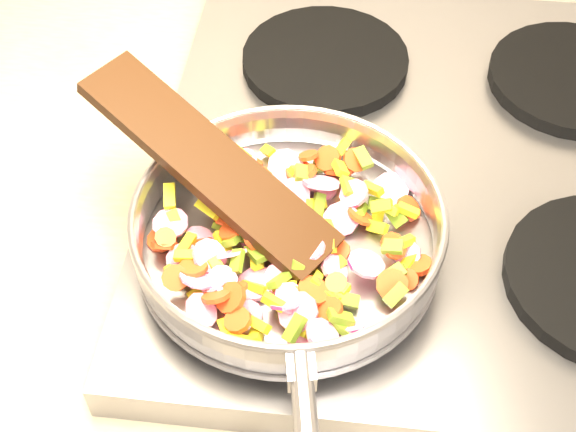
# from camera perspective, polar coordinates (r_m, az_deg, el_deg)

# --- Properties ---
(cooktop) EXTENTS (0.60, 0.60, 0.04)m
(cooktop) POSITION_cam_1_polar(r_m,az_deg,el_deg) (0.85, 11.19, 2.87)
(cooktop) COLOR #939399
(cooktop) RESTS_ON counter_top
(grate_fl) EXTENTS (0.19, 0.19, 0.02)m
(grate_fl) POSITION_cam_1_polar(r_m,az_deg,el_deg) (0.74, 0.81, -2.51)
(grate_fl) COLOR black
(grate_fl) RESTS_ON cooktop
(grate_bl) EXTENTS (0.19, 0.19, 0.02)m
(grate_bl) POSITION_cam_1_polar(r_m,az_deg,el_deg) (0.94, 2.66, 11.01)
(grate_bl) COLOR black
(grate_bl) RESTS_ON cooktop
(grate_br) EXTENTS (0.19, 0.19, 0.02)m
(grate_br) POSITION_cam_1_polar(r_m,az_deg,el_deg) (0.96, 19.70, 9.20)
(grate_br) COLOR black
(grate_br) RESTS_ON cooktop
(saute_pan) EXTENTS (0.31, 0.48, 0.05)m
(saute_pan) POSITION_cam_1_polar(r_m,az_deg,el_deg) (0.70, 0.02, -1.03)
(saute_pan) COLOR #9E9EA5
(saute_pan) RESTS_ON grate_fl
(vegetable_heap) EXTENTS (0.27, 0.25, 0.05)m
(vegetable_heap) POSITION_cam_1_polar(r_m,az_deg,el_deg) (0.71, -0.28, -1.51)
(vegetable_heap) COLOR #E64119
(vegetable_heap) RESTS_ON saute_pan
(wooden_spatula) EXTENTS (0.25, 0.19, 0.09)m
(wooden_spatula) POSITION_cam_1_polar(r_m,az_deg,el_deg) (0.72, -5.66, 3.77)
(wooden_spatula) COLOR black
(wooden_spatula) RESTS_ON saute_pan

